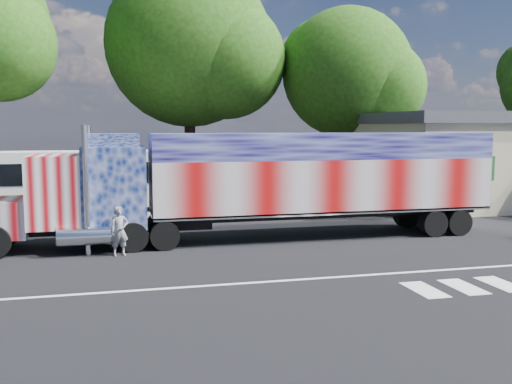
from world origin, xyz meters
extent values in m
plane|color=black|center=(0.00, 0.00, 0.00)|extent=(100.00, 100.00, 0.00)
cube|color=silver|center=(0.00, -3.00, 0.01)|extent=(30.00, 0.15, 0.01)
cube|color=silver|center=(2.80, -4.80, 0.01)|extent=(0.70, 1.60, 0.01)
cube|color=silver|center=(4.00, -4.80, 0.01)|extent=(0.70, 1.60, 0.01)
cube|color=silver|center=(5.20, -4.80, 0.01)|extent=(0.70, 1.60, 0.01)
cube|color=black|center=(-6.37, 3.16, 0.71)|extent=(9.17, 1.02, 0.31)
cube|color=#D27C81|center=(-7.39, 3.16, 2.14)|extent=(1.83, 2.55, 2.55)
cube|color=black|center=(-8.26, 3.16, 2.60)|extent=(0.06, 2.14, 0.92)
cube|color=#46548E|center=(-5.35, 3.16, 2.24)|extent=(2.24, 2.55, 2.95)
cube|color=#46548E|center=(-5.35, 3.16, 3.92)|extent=(1.83, 2.44, 0.51)
cylinder|color=silver|center=(-6.27, 4.50, 2.24)|extent=(0.20, 0.20, 4.48)
cylinder|color=silver|center=(-6.27, 1.81, 2.24)|extent=(0.20, 0.20, 4.48)
cylinder|color=silver|center=(-6.37, 4.48, 0.66)|extent=(1.83, 0.67, 0.67)
cylinder|color=silver|center=(-6.37, 1.83, 0.66)|extent=(1.83, 0.67, 0.67)
cylinder|color=black|center=(-9.32, 4.28, 0.56)|extent=(1.12, 0.36, 1.12)
cylinder|color=black|center=(-4.74, 2.09, 0.53)|extent=(1.06, 0.56, 1.06)
cylinder|color=black|center=(-4.74, 4.23, 0.53)|extent=(1.06, 0.56, 1.06)
cylinder|color=black|center=(-3.62, 2.09, 0.53)|extent=(1.06, 0.56, 1.06)
cylinder|color=black|center=(-3.62, 4.23, 0.53)|extent=(1.06, 0.56, 1.06)
cube|color=black|center=(2.79, 3.16, 0.97)|extent=(13.24, 1.12, 0.31)
cube|color=#D26F6F|center=(2.79, 3.16, 2.14)|extent=(13.65, 2.65, 2.04)
cube|color=#494A90|center=(2.79, 3.16, 3.67)|extent=(13.65, 2.65, 1.02)
cube|color=silver|center=(2.79, 3.16, 1.12)|extent=(13.65, 2.65, 0.12)
cube|color=silver|center=(9.64, 3.16, 2.65)|extent=(0.04, 2.55, 2.95)
cylinder|color=black|center=(7.17, 2.09, 0.53)|extent=(1.06, 0.56, 1.06)
cylinder|color=black|center=(7.17, 4.23, 0.53)|extent=(1.06, 0.56, 1.06)
cylinder|color=black|center=(8.29, 2.09, 0.53)|extent=(1.06, 0.56, 1.06)
cylinder|color=black|center=(8.29, 4.23, 0.53)|extent=(1.06, 0.56, 1.06)
cube|color=white|center=(-5.58, 10.87, 1.62)|extent=(11.11, 2.41, 3.24)
cube|color=black|center=(-5.58, 10.87, 2.22)|extent=(10.74, 2.46, 1.02)
cube|color=black|center=(-5.58, 10.87, 0.42)|extent=(11.11, 2.41, 0.23)
cylinder|color=black|center=(-9.74, 9.71, 0.46)|extent=(0.93, 0.28, 0.93)
cylinder|color=black|center=(-9.74, 12.02, 0.46)|extent=(0.93, 0.28, 0.93)
cylinder|color=black|center=(-2.80, 9.71, 0.46)|extent=(0.93, 0.28, 0.93)
cylinder|color=black|center=(-2.80, 12.02, 0.46)|extent=(0.93, 0.28, 0.93)
cylinder|color=black|center=(-1.97, 9.71, 0.46)|extent=(0.93, 0.28, 0.93)
cylinder|color=black|center=(-1.97, 12.02, 0.46)|extent=(0.93, 0.28, 0.93)
cube|color=#1E5926|center=(12.00, 5.96, 2.40)|extent=(1.60, 0.08, 1.20)
imported|color=slate|center=(-5.21, 1.50, 0.86)|extent=(0.70, 0.54, 1.71)
cylinder|color=black|center=(9.20, 16.06, 3.15)|extent=(0.70, 0.70, 6.29)
sphere|color=#285514|center=(9.20, 16.06, 7.86)|extent=(8.25, 8.25, 8.25)
sphere|color=#285514|center=(10.85, 14.82, 6.96)|extent=(5.77, 5.77, 5.77)
sphere|color=#285514|center=(7.96, 17.29, 8.76)|extent=(5.36, 5.36, 5.36)
cylinder|color=black|center=(-0.53, 18.81, 3.89)|extent=(0.70, 0.70, 7.77)
sphere|color=#285514|center=(-0.53, 18.81, 9.71)|extent=(10.58, 10.58, 10.58)
sphere|color=#285514|center=(1.59, 17.22, 8.60)|extent=(7.41, 7.41, 7.41)
sphere|color=#285514|center=(-2.11, 20.40, 10.82)|extent=(6.88, 6.88, 6.88)
camera|label=1|loc=(-5.27, -18.36, 4.39)|focal=40.00mm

